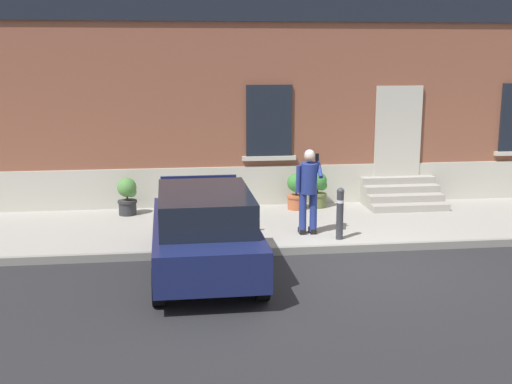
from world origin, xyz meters
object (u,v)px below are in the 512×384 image
(person_on_phone, at_px, (309,186))
(planter_terracotta, at_px, (297,190))
(bollard_near_person, at_px, (340,212))
(planter_cream, at_px, (214,193))
(planter_charcoal, at_px, (127,195))
(hatchback_car_navy, at_px, (205,230))
(planter_olive, at_px, (318,189))

(person_on_phone, bearing_deg, planter_terracotta, 76.21)
(bollard_near_person, bearing_deg, planter_cream, 132.65)
(bollard_near_person, bearing_deg, planter_charcoal, 148.97)
(bollard_near_person, height_order, planter_charcoal, bollard_near_person)
(hatchback_car_navy, xyz_separation_m, planter_olive, (2.91, 4.11, -0.18))
(person_on_phone, bearing_deg, hatchback_car_navy, -150.20)
(person_on_phone, distance_m, planter_cream, 2.81)
(planter_cream, height_order, planter_olive, same)
(planter_charcoal, bearing_deg, planter_terracotta, 0.67)
(person_on_phone, distance_m, planter_olive, 2.51)
(planter_cream, bearing_deg, bollard_near_person, -47.35)
(person_on_phone, xyz_separation_m, planter_terracotta, (0.18, 2.19, -0.55))
(bollard_near_person, relative_size, planter_cream, 1.22)
(planter_terracotta, xyz_separation_m, planter_olive, (0.54, 0.14, 0.00))
(planter_terracotta, distance_m, planter_olive, 0.56)
(hatchback_car_navy, bearing_deg, planter_terracotta, 59.12)
(planter_charcoal, bearing_deg, bollard_near_person, -31.03)
(bollard_near_person, bearing_deg, person_on_phone, 141.03)
(bollard_near_person, relative_size, planter_terracotta, 1.22)
(planter_charcoal, relative_size, planter_cream, 1.00)
(planter_charcoal, xyz_separation_m, planter_olive, (4.48, 0.19, 0.00))
(planter_cream, bearing_deg, hatchback_car_navy, -95.96)
(hatchback_car_navy, distance_m, planter_olive, 5.04)
(hatchback_car_navy, distance_m, planter_cream, 3.89)
(planter_charcoal, distance_m, planter_terracotta, 3.93)
(planter_charcoal, distance_m, planter_cream, 1.97)
(person_on_phone, xyz_separation_m, planter_cream, (-1.79, 2.09, -0.55))
(bollard_near_person, distance_m, planter_terracotta, 2.66)
(planter_terracotta, bearing_deg, planter_olive, 14.93)
(planter_olive, bearing_deg, hatchback_car_navy, -125.34)
(planter_charcoal, relative_size, planter_terracotta, 1.00)
(planter_charcoal, distance_m, planter_olive, 4.48)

